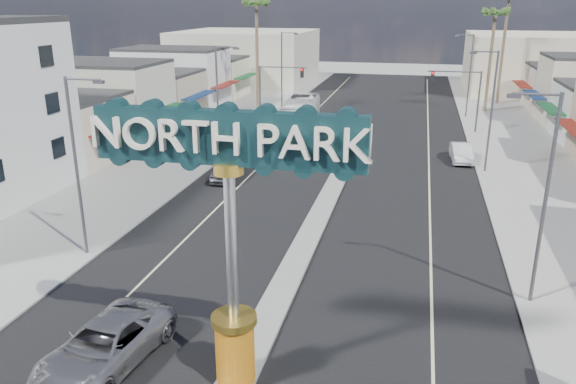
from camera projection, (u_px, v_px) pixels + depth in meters
The scene contains 24 objects.
ground at pixel (345, 164), 44.81m from camera, with size 160.00×160.00×0.00m, color gray.
road at pixel (345, 164), 44.81m from camera, with size 20.00×120.00×0.01m, color black.
median_island at pixel (306, 242), 30.03m from camera, with size 1.30×30.00×0.16m, color gray.
sidewalk_left at pixel (182, 153), 47.80m from camera, with size 8.00×120.00×0.12m, color gray.
sidewalk_right at pixel (532, 175), 41.79m from camera, with size 8.00×120.00×0.12m, color gray.
storefront_row_left at pixel (143, 92), 61.00m from camera, with size 12.00×42.00×6.00m, color beige.
backdrop_far_left at pixel (247, 57), 89.77m from camera, with size 20.00×20.00×8.00m, color #B7B29E.
backdrop_far_right at pixel (541, 63), 80.32m from camera, with size 20.00×20.00×8.00m, color beige.
gateway_sign at pixel (230, 221), 17.06m from camera, with size 8.20×1.50×9.15m.
traffic_signal_left at pixel (277, 83), 58.33m from camera, with size 5.09×0.45×6.00m.
traffic_signal_right at pixel (460, 89), 54.38m from camera, with size 5.09×0.45×6.00m.
streetlight_l_near at pixel (78, 159), 26.98m from camera, with size 2.03×0.22×9.00m.
streetlight_l_mid at pixel (219, 96), 45.43m from camera, with size 2.03×0.22×9.00m.
streetlight_l_far at pixel (283, 67), 65.72m from camera, with size 2.03×0.22×9.00m.
streetlight_r_near at pixel (542, 191), 22.50m from camera, with size 2.03×0.22×9.00m.
streetlight_r_mid at pixel (490, 106), 40.95m from camera, with size 2.03×0.22×9.00m.
streetlight_r_far at pixel (469, 72), 61.24m from camera, with size 2.03×0.22×9.00m.
palm_left_far at pixel (256, 9), 62.37m from camera, with size 2.60×2.60×13.10m.
palm_right_mid at pixel (495, 18), 62.61m from camera, with size 2.60×2.60×12.10m.
palm_right_far at pixel (509, 1), 67.14m from camera, with size 2.60×2.60×14.10m.
suv_left at pixel (105, 345), 19.68m from camera, with size 2.68×5.82×1.62m, color #9F9FA3.
car_parked_left at pixel (227, 168), 40.84m from camera, with size 1.87×4.64×1.58m, color slate.
car_parked_right at pixel (461, 153), 45.30m from camera, with size 1.53×4.38×1.44m, color silver.
city_bus at pixel (299, 117), 54.14m from camera, with size 2.88×12.30×3.43m, color white.
Camera 1 is at (5.31, -13.09, 12.23)m, focal length 35.00 mm.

